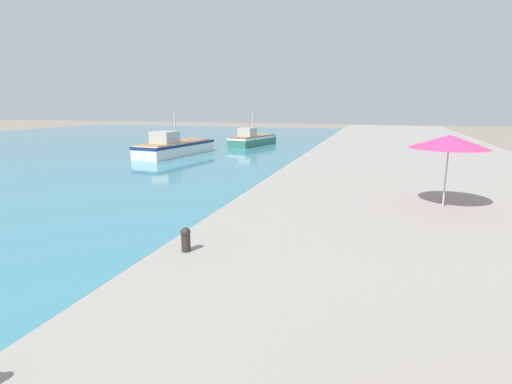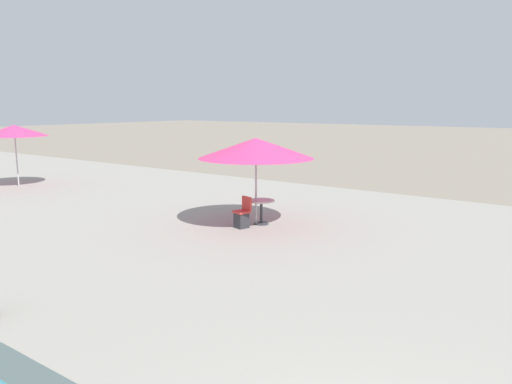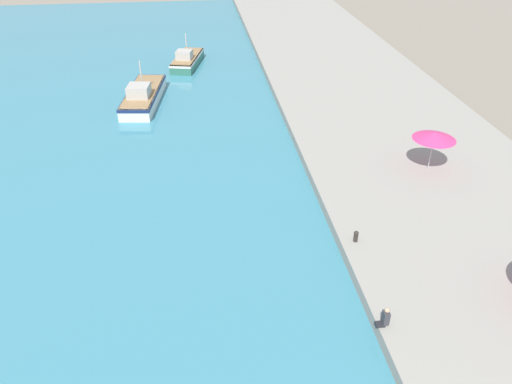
# 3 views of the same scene
# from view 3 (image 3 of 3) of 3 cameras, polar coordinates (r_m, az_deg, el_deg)

# --- Properties ---
(quay_promenade) EXTENTS (16.00, 90.00, 0.71)m
(quay_promenade) POSITION_cam_3_polar(r_m,az_deg,el_deg) (49.65, 11.28, 11.58)
(quay_promenade) COLOR gray
(quay_promenade) RESTS_ON ground_plane
(fishing_boat_near) EXTENTS (3.78, 9.25, 3.86)m
(fishing_boat_near) POSITION_cam_3_polar(r_m,az_deg,el_deg) (46.82, -12.77, 10.74)
(fishing_boat_near) COLOR white
(fishing_boat_near) RESTS_ON water_basin
(fishing_boat_mid) EXTENTS (3.85, 7.19, 3.47)m
(fishing_boat_mid) POSITION_cam_3_polar(r_m,az_deg,el_deg) (56.44, -7.88, 14.77)
(fishing_boat_mid) COLOR #33705B
(fishing_boat_mid) RESTS_ON water_basin
(cafe_umbrella_white) EXTENTS (2.80, 2.80, 2.71)m
(cafe_umbrella_white) POSITION_cam_3_polar(r_m,az_deg,el_deg) (34.47, 19.74, 6.07)
(cafe_umbrella_white) COLOR #B7B7B7
(cafe_umbrella_white) RESTS_ON quay_promenade
(person_at_quay) EXTENTS (0.55, 0.36, 1.01)m
(person_at_quay) POSITION_cam_3_polar(r_m,az_deg,el_deg) (22.87, 14.49, -13.76)
(person_at_quay) COLOR #232328
(person_at_quay) RESTS_ON quay_promenade
(mooring_bollard) EXTENTS (0.26, 0.26, 0.65)m
(mooring_bollard) POSITION_cam_3_polar(r_m,az_deg,el_deg) (27.27, 11.35, -4.94)
(mooring_bollard) COLOR #2D2823
(mooring_bollard) RESTS_ON quay_promenade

